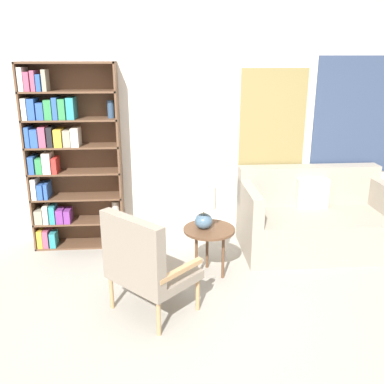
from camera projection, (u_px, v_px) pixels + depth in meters
The scene contains 7 objects.
ground_plane at pixel (194, 338), 3.39m from camera, with size 14.00×14.00×0.00m, color #9E998E.
wall_back at pixel (186, 127), 4.91m from camera, with size 6.40×0.08×2.70m.
bookshelf at pixel (63, 154), 4.72m from camera, with size 1.01×0.30×2.07m.
armchair at pixel (143, 261), 3.54m from camera, with size 0.86×0.87×0.92m.
couch at pixel (314, 221), 4.88m from camera, with size 1.65×0.90×0.91m.
side_table at pixel (209, 234), 4.23m from camera, with size 0.51×0.51×0.51m.
table_lamp at pixel (204, 203), 4.14m from camera, with size 0.24×0.24×0.44m.
Camera 1 is at (-0.23, -2.86, 2.14)m, focal length 40.00 mm.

